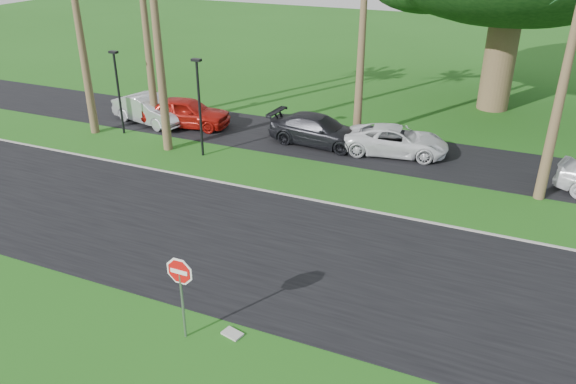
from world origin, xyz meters
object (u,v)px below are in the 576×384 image
(car_silver, at_px, (150,110))
(car_red, at_px, (186,113))
(car_dark, at_px, (318,130))
(car_minivan, at_px, (396,141))
(stop_sign_near, at_px, (181,282))

(car_silver, height_order, car_red, car_red)
(car_dark, distance_m, car_minivan, 3.91)
(car_dark, bearing_deg, car_silver, 97.64)
(car_red, relative_size, car_minivan, 0.97)
(car_dark, bearing_deg, car_minivan, -82.19)
(stop_sign_near, bearing_deg, car_minivan, 82.69)
(car_minivan, bearing_deg, car_red, 84.84)
(car_minivan, bearing_deg, car_silver, 85.63)
(stop_sign_near, height_order, car_red, stop_sign_near)
(car_silver, xyz_separation_m, car_dark, (9.71, 0.66, -0.03))
(car_silver, bearing_deg, stop_sign_near, -127.97)
(stop_sign_near, distance_m, car_minivan, 15.52)
(car_dark, relative_size, car_minivan, 1.04)
(car_red, xyz_separation_m, car_dark, (7.54, 0.35, -0.07))
(car_silver, bearing_deg, car_red, -68.82)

